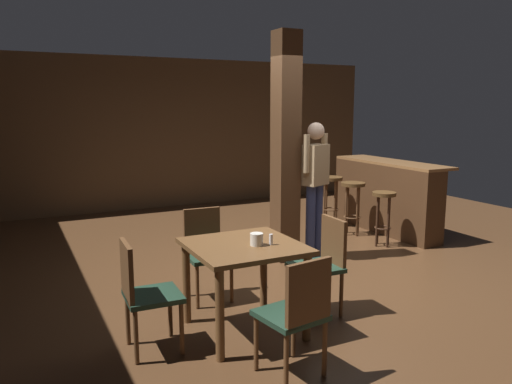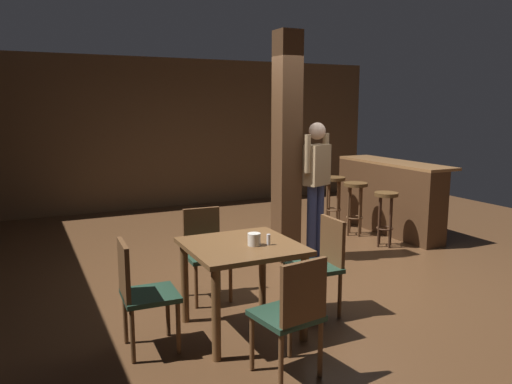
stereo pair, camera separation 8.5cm
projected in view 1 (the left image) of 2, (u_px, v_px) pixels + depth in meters
name	position (u px, v px, depth m)	size (l,w,h in m)	color
ground_plane	(309.00, 271.00, 5.88)	(10.80, 10.80, 0.00)	#4C301C
wall_back	(184.00, 133.00, 9.61)	(8.00, 0.10, 2.80)	brown
pillar	(286.00, 149.00, 6.10)	(0.28, 0.28, 2.80)	#4C301C
dining_table	(244.00, 260.00, 4.21)	(0.91, 0.91, 0.77)	brown
chair_east	(323.00, 260.00, 4.61)	(0.44, 0.44, 0.89)	#1E3828
chair_south	(297.00, 311.00, 3.48)	(0.48, 0.48, 0.89)	#1E3828
chair_north	(206.00, 249.00, 4.99)	(0.44, 0.44, 0.89)	#1E3828
chair_west	(143.00, 290.00, 3.86)	(0.44, 0.44, 0.89)	#1E3828
napkin_cup	(257.00, 239.00, 4.14)	(0.11, 0.11, 0.10)	silver
salt_shaker	(271.00, 240.00, 4.15)	(0.03, 0.03, 0.09)	silver
standing_person	(315.00, 181.00, 6.20)	(0.46, 0.31, 1.72)	tan
bar_counter	(385.00, 196.00, 7.65)	(0.56, 2.06, 1.09)	brown
bar_stool_near	(384.00, 206.00, 6.85)	(0.32, 0.32, 0.75)	#4C3319
bar_stool_mid	(353.00, 196.00, 7.44)	(0.36, 0.36, 0.79)	#4C3319
bar_stool_far	(331.00, 189.00, 8.00)	(0.36, 0.36, 0.80)	#4C3319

